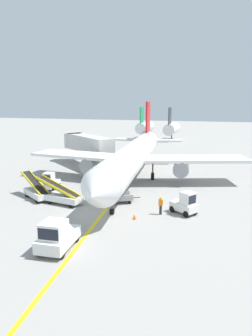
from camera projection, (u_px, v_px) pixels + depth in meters
ground_plane at (94, 214)px, 27.68m from camera, size 300.00×300.00×0.00m
taxi_line_yellow at (114, 198)px, 32.28m from camera, size 10.51×79.38×0.01m
airliner at (134, 155)px, 38.52m from camera, size 28.38×35.32×10.10m
jet_bridge at (85, 143)px, 49.28m from camera, size 11.60×9.85×4.85m
pushback_tug at (57, 236)px, 20.79m from camera, size 2.23×3.76×2.20m
baggage_tug_near_wing at (50, 182)px, 35.31m from camera, size 1.47×2.48×2.10m
baggage_tug_by_cargo_door at (185, 204)px, 27.62m from camera, size 2.72×2.41×2.10m
belt_loader_forward_hold at (63, 196)px, 30.46m from camera, size 5.14×2.04×2.59m
belt_loader_aft_hold at (37, 191)px, 32.14m from camera, size 4.91×3.71×2.59m
baggage_cart_loaded at (118, 198)px, 30.79m from camera, size 3.62×2.80×0.94m
ground_crew_marshaller at (161, 205)px, 27.48m from camera, size 0.36×0.24×1.70m
safety_cone_nose_right at (134, 217)px, 26.47m from camera, size 0.36×0.36×0.44m
distant_aircraft_far_left at (145, 127)px, 86.84m from camera, size 3.00×10.10×8.80m
distant_aircraft_mid_left at (172, 128)px, 82.42m from camera, size 3.00×10.10×8.80m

